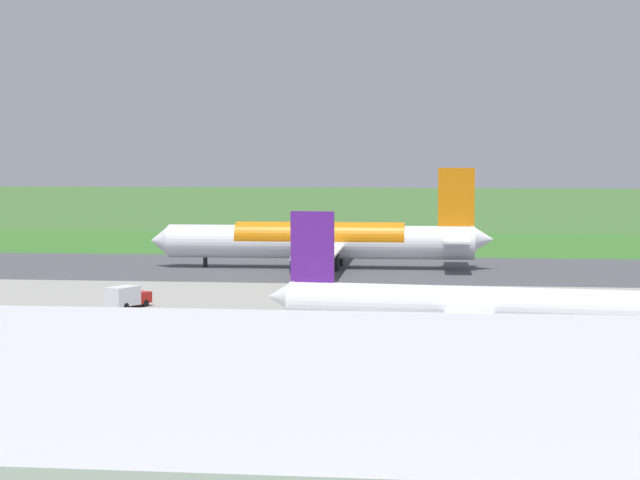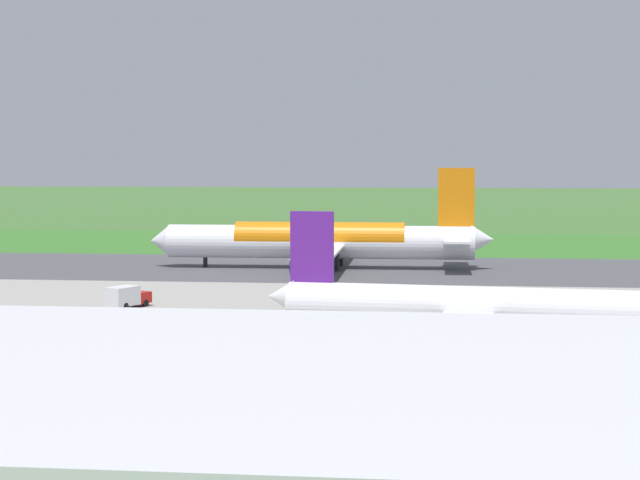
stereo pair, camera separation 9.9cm
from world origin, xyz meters
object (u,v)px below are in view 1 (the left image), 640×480
service_truck_baggage (127,297)px  service_car_followme (564,305)px  airliner_parked_mid (477,306)px  no_stopping_sign (369,238)px  airliner_main (322,241)px  traffic_cone_orange (349,246)px

service_truck_baggage → service_car_followme: bearing=-176.7°
airliner_parked_mid → service_truck_baggage: 44.15m
service_truck_baggage → no_stopping_sign: service_truck_baggage is taller
airliner_main → service_truck_baggage: airliner_main is taller
airliner_main → airliner_parked_mid: bearing=108.8°
service_truck_baggage → service_car_followme: size_ratio=1.37×
service_car_followme → no_stopping_sign: size_ratio=1.81×
airliner_main → traffic_cone_orange: size_ratio=98.24×
airliner_parked_mid → service_truck_baggage: (40.10, -18.37, -1.98)m
no_stopping_sign → service_truck_baggage: bearing=76.7°
no_stopping_sign → service_car_followme: bearing=107.9°
airliner_main → airliner_parked_mid: airliner_main is taller
airliner_parked_mid → traffic_cone_orange: bearing=-78.3°
traffic_cone_orange → service_car_followme: bearing=110.8°
airliner_parked_mid → no_stopping_sign: bearing=-80.5°
airliner_main → service_truck_baggage: bearing=69.8°
airliner_main → traffic_cone_orange: bearing=-91.0°
service_truck_baggage → airliner_parked_mid: bearing=155.4°
airliner_parked_mid → service_truck_baggage: bearing=-24.6°
no_stopping_sign → airliner_main: bearing=84.6°
traffic_cone_orange → airliner_parked_mid: bearing=101.7°
airliner_main → service_car_followme: airliner_main is taller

